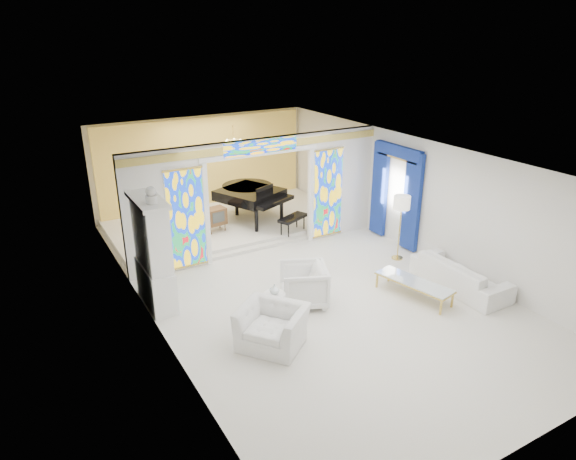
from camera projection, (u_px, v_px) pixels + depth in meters
floor at (300, 280)px, 12.09m from camera, size 12.00×12.00×0.00m
ceiling at (301, 155)px, 10.98m from camera, size 7.00×12.00×0.02m
wall_back at (203, 163)px, 16.37m from camera, size 7.00×0.02×3.00m
wall_front at (538, 361)px, 6.71m from camera, size 7.00×0.02×3.00m
wall_left at (146, 252)px, 9.92m from camera, size 0.02×12.00×3.00m
wall_right at (417, 196)px, 13.16m from camera, size 0.02×12.00×3.00m
partition_wall at (260, 191)px, 13.09m from camera, size 7.00×0.22×3.00m
stained_glass_left at (186, 219)px, 12.19m from camera, size 0.90×0.04×2.40m
stained_glass_right at (328, 193)px, 14.07m from camera, size 0.90×0.04×2.40m
stained_glass_transom at (261, 147)px, 12.57m from camera, size 2.00×0.04×0.34m
alcove_platform at (229, 223)px, 15.36m from camera, size 6.80×3.80×0.18m
gold_curtain_back at (204, 164)px, 16.27m from camera, size 6.70×0.10×2.90m
chandelier at (233, 141)px, 14.46m from camera, size 0.48×0.48×0.30m
blue_drapes at (396, 187)px, 13.65m from camera, size 0.14×1.85×2.65m
china_cabinet at (153, 254)px, 10.65m from camera, size 0.56×1.46×2.72m
armchair_left at (272, 327)px, 9.50m from camera, size 1.54×1.57×0.77m
armchair_right at (304, 285)px, 10.92m from camera, size 1.27×1.25×0.88m
sofa at (460, 274)px, 11.61m from camera, size 0.93×2.34×0.68m
side_table at (275, 302)px, 10.39m from camera, size 0.58×0.58×0.56m
vase at (274, 289)px, 10.28m from camera, size 0.26×0.26×0.21m
coffee_table at (414, 282)px, 11.20m from camera, size 0.93×1.84×0.39m
floor_lamp at (402, 206)px, 12.68m from camera, size 0.49×0.49×1.68m
grand_piano at (250, 193)px, 15.17m from camera, size 2.15×3.25×1.16m
tv_console at (215, 216)px, 14.33m from camera, size 0.64×0.48×0.68m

